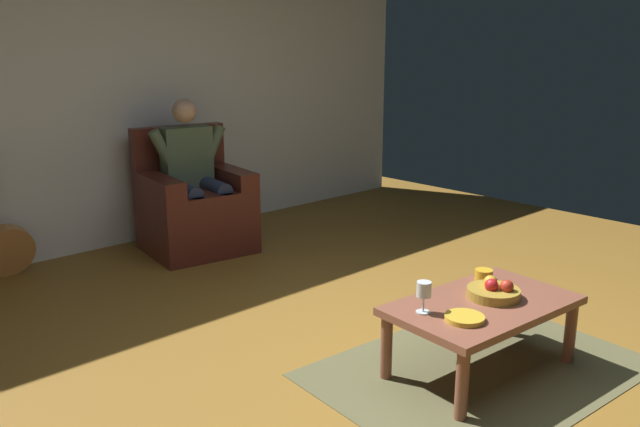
{
  "coord_description": "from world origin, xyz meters",
  "views": [
    {
      "loc": [
        2.43,
        1.88,
        1.65
      ],
      "look_at": [
        -0.35,
        -1.08,
        0.59
      ],
      "focal_mm": 36.51,
      "sensor_mm": 36.0,
      "label": 1
    }
  ],
  "objects_px": {
    "armchair": "(194,208)",
    "wine_glass_near": "(424,292)",
    "person_seated": "(194,171)",
    "candle_jar": "(484,275)",
    "coffee_table": "(482,311)",
    "guitar": "(5,246)",
    "fruit_bowl": "(494,291)",
    "decorative_dish": "(465,318)"
  },
  "relations": [
    {
      "from": "fruit_bowl",
      "to": "candle_jar",
      "type": "bearing_deg",
      "value": -135.43
    },
    {
      "from": "wine_glass_near",
      "to": "fruit_bowl",
      "type": "xyz_separation_m",
      "value": [
        -0.42,
        0.13,
        -0.07
      ]
    },
    {
      "from": "fruit_bowl",
      "to": "decorative_dish",
      "type": "distance_m",
      "value": 0.36
    },
    {
      "from": "decorative_dish",
      "to": "coffee_table",
      "type": "bearing_deg",
      "value": -165.35
    },
    {
      "from": "person_seated",
      "to": "fruit_bowl",
      "type": "relative_size",
      "value": 4.53
    },
    {
      "from": "wine_glass_near",
      "to": "candle_jar",
      "type": "relative_size",
      "value": 1.62
    },
    {
      "from": "guitar",
      "to": "fruit_bowl",
      "type": "distance_m",
      "value": 3.48
    },
    {
      "from": "fruit_bowl",
      "to": "candle_jar",
      "type": "height_order",
      "value": "fruit_bowl"
    },
    {
      "from": "fruit_bowl",
      "to": "person_seated",
      "type": "bearing_deg",
      "value": -89.45
    },
    {
      "from": "wine_glass_near",
      "to": "coffee_table",
      "type": "bearing_deg",
      "value": 159.62
    },
    {
      "from": "fruit_bowl",
      "to": "guitar",
      "type": "bearing_deg",
      "value": -66.42
    },
    {
      "from": "person_seated",
      "to": "candle_jar",
      "type": "relative_size",
      "value": 12.53
    },
    {
      "from": "wine_glass_near",
      "to": "fruit_bowl",
      "type": "relative_size",
      "value": 0.58
    },
    {
      "from": "person_seated",
      "to": "guitar",
      "type": "bearing_deg",
      "value": -8.3
    },
    {
      "from": "armchair",
      "to": "fruit_bowl",
      "type": "bearing_deg",
      "value": 98.89
    },
    {
      "from": "person_seated",
      "to": "decorative_dish",
      "type": "xyz_separation_m",
      "value": [
        0.32,
        2.84,
        -0.27
      ]
    },
    {
      "from": "armchair",
      "to": "candle_jar",
      "type": "bearing_deg",
      "value": 102.93
    },
    {
      "from": "coffee_table",
      "to": "decorative_dish",
      "type": "relative_size",
      "value": 5.39
    },
    {
      "from": "coffee_table",
      "to": "fruit_bowl",
      "type": "xyz_separation_m",
      "value": [
        -0.09,
        0.01,
        0.09
      ]
    },
    {
      "from": "armchair",
      "to": "coffee_table",
      "type": "distance_m",
      "value": 2.8
    },
    {
      "from": "coffee_table",
      "to": "guitar",
      "type": "distance_m",
      "value": 3.44
    },
    {
      "from": "armchair",
      "to": "wine_glass_near",
      "type": "distance_m",
      "value": 2.71
    },
    {
      "from": "coffee_table",
      "to": "wine_glass_near",
      "type": "distance_m",
      "value": 0.39
    },
    {
      "from": "person_seated",
      "to": "coffee_table",
      "type": "height_order",
      "value": "person_seated"
    },
    {
      "from": "armchair",
      "to": "wine_glass_near",
      "type": "bearing_deg",
      "value": 89.96
    },
    {
      "from": "person_seated",
      "to": "fruit_bowl",
      "type": "distance_m",
      "value": 2.79
    },
    {
      "from": "wine_glass_near",
      "to": "fruit_bowl",
      "type": "height_order",
      "value": "wine_glass_near"
    },
    {
      "from": "guitar",
      "to": "decorative_dish",
      "type": "bearing_deg",
      "value": 107.75
    },
    {
      "from": "coffee_table",
      "to": "fruit_bowl",
      "type": "distance_m",
      "value": 0.12
    },
    {
      "from": "wine_glass_near",
      "to": "fruit_bowl",
      "type": "bearing_deg",
      "value": 162.87
    },
    {
      "from": "wine_glass_near",
      "to": "candle_jar",
      "type": "height_order",
      "value": "wine_glass_near"
    },
    {
      "from": "decorative_dish",
      "to": "wine_glass_near",
      "type": "bearing_deg",
      "value": -70.09
    },
    {
      "from": "person_seated",
      "to": "decorative_dish",
      "type": "distance_m",
      "value": 2.87
    },
    {
      "from": "person_seated",
      "to": "wine_glass_near",
      "type": "distance_m",
      "value": 2.68
    },
    {
      "from": "armchair",
      "to": "coffee_table",
      "type": "relative_size",
      "value": 0.97
    },
    {
      "from": "candle_jar",
      "to": "fruit_bowl",
      "type": "bearing_deg",
      "value": 44.57
    },
    {
      "from": "decorative_dish",
      "to": "person_seated",
      "type": "bearing_deg",
      "value": -96.52
    },
    {
      "from": "coffee_table",
      "to": "armchair",
      "type": "bearing_deg",
      "value": -91.33
    },
    {
      "from": "guitar",
      "to": "candle_jar",
      "type": "height_order",
      "value": "guitar"
    },
    {
      "from": "guitar",
      "to": "wine_glass_near",
      "type": "bearing_deg",
      "value": 107.61
    },
    {
      "from": "armchair",
      "to": "decorative_dish",
      "type": "height_order",
      "value": "armchair"
    },
    {
      "from": "wine_glass_near",
      "to": "guitar",
      "type": "bearing_deg",
      "value": -72.39
    }
  ]
}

